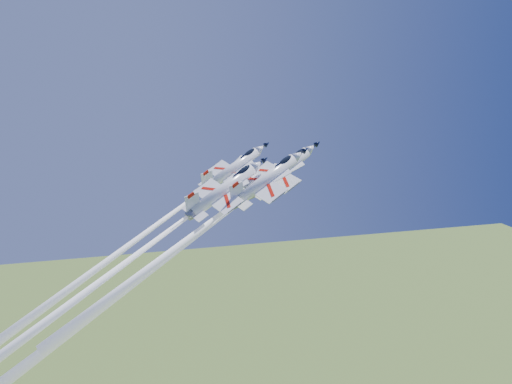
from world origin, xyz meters
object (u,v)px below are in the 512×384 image
object	(u,v)px
jet_lead	(185,244)
jet_right	(193,235)
jet_left	(134,241)
jet_slot	(107,277)

from	to	relation	value
jet_lead	jet_right	size ratio (longest dim) A/B	1.22
jet_left	jet_right	distance (m)	14.27
jet_lead	jet_right	bearing A→B (deg)	-15.13
jet_lead	jet_left	xyz separation A→B (m)	(-8.26, 4.99, -0.26)
jet_lead	jet_right	world-z (taller)	jet_lead
jet_lead	jet_right	xyz separation A→B (m)	(0.48, -5.74, 3.20)
jet_right	jet_slot	size ratio (longest dim) A/B	0.79
jet_left	jet_slot	bearing A→B (deg)	-43.61
jet_lead	jet_left	size ratio (longest dim) A/B	1.02
jet_slot	jet_left	bearing A→B (deg)	136.39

